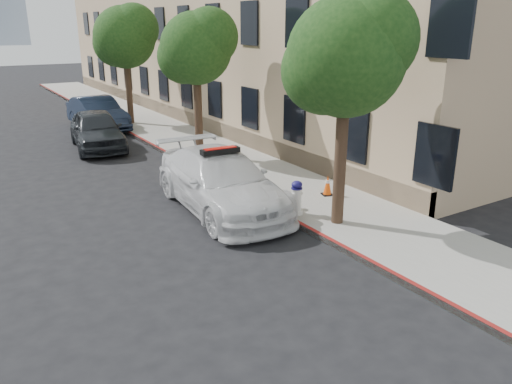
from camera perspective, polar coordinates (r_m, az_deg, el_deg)
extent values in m
plane|color=black|center=(13.11, -6.31, -3.75)|extent=(120.00, 120.00, 0.00)
cube|color=gray|center=(23.26, -9.21, 6.26)|extent=(3.20, 50.00, 0.15)
cube|color=maroon|center=(22.72, -12.79, 5.74)|extent=(0.12, 50.00, 0.15)
cube|color=tan|center=(29.69, -3.28, 18.68)|extent=(8.00, 36.00, 10.00)
cylinder|color=black|center=(12.48, 9.61, 3.66)|extent=(0.30, 0.30, 3.30)
sphere|color=#153711|center=(12.10, 10.25, 14.94)|extent=(2.80, 2.80, 2.80)
sphere|color=#153711|center=(12.13, 12.82, 16.69)|extent=(2.24, 2.24, 2.24)
sphere|color=#153711|center=(12.11, 7.93, 13.64)|extent=(2.10, 2.10, 2.10)
cylinder|color=black|center=(19.07, -6.60, 8.79)|extent=(0.30, 0.30, 3.19)
sphere|color=#153711|center=(18.82, -6.88, 15.99)|extent=(2.60, 2.60, 2.60)
sphere|color=#153711|center=(18.71, -5.36, 17.25)|extent=(2.08, 2.08, 2.08)
sphere|color=#153711|center=(18.96, -8.24, 15.04)|extent=(1.95, 1.95, 1.95)
cylinder|color=black|center=(26.43, -14.33, 11.32)|extent=(0.30, 0.30, 3.41)
sphere|color=#153711|center=(26.25, -14.78, 16.74)|extent=(3.00, 3.00, 3.00)
sphere|color=#153711|center=(26.09, -13.77, 17.68)|extent=(2.40, 2.40, 2.40)
sphere|color=#153711|center=(26.44, -15.69, 16.02)|extent=(2.25, 2.25, 2.25)
imported|color=silver|center=(13.92, -4.03, 1.22)|extent=(2.65, 5.75, 1.63)
cube|color=black|center=(13.68, -4.11, 4.72)|extent=(1.12, 0.35, 0.14)
cube|color=#A50A07|center=(13.67, -4.12, 4.96)|extent=(0.91, 0.28, 0.06)
imported|color=black|center=(21.93, -17.74, 6.80)|extent=(2.48, 4.91, 1.60)
imported|color=#141E32|center=(26.04, -17.67, 8.55)|extent=(1.99, 4.92, 1.59)
cylinder|color=silver|center=(13.39, 4.61, -2.28)|extent=(0.36, 0.36, 0.11)
cylinder|color=silver|center=(13.26, 4.65, -0.82)|extent=(0.27, 0.27, 0.61)
ellipsoid|color=navy|center=(13.13, 4.70, 0.85)|extent=(0.29, 0.29, 0.20)
cylinder|color=silver|center=(13.22, 4.67, -0.25)|extent=(0.39, 0.19, 0.11)
cylinder|color=silver|center=(13.22, 4.67, -0.25)|extent=(0.15, 0.22, 0.11)
cube|color=black|center=(14.99, 8.13, -0.26)|extent=(0.40, 0.40, 0.03)
cone|color=#FF540D|center=(14.90, 8.19, 0.85)|extent=(0.25, 0.25, 0.58)
cylinder|color=white|center=(14.87, 8.20, 1.20)|extent=(0.13, 0.13, 0.09)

